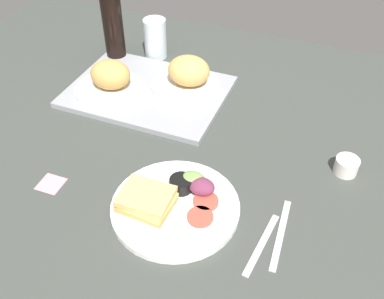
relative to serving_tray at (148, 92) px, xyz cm
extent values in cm
cube|color=#383D38|center=(21.02, -25.34, -2.30)|extent=(190.00, 150.00, 3.00)
cube|color=gray|center=(0.00, 0.00, 0.00)|extent=(45.12, 33.17, 1.60)
cylinder|color=white|center=(-10.00, -5.00, 1.50)|extent=(19.56, 19.56, 1.40)
ellipsoid|color=tan|center=(-9.35, -4.25, 6.19)|extent=(11.70, 10.11, 7.98)
cylinder|color=white|center=(10.00, 5.00, 1.50)|extent=(19.94, 19.94, 1.40)
ellipsoid|color=tan|center=(10.79, 5.64, 6.41)|extent=(12.34, 10.65, 8.41)
cylinder|color=white|center=(25.41, -38.02, 0.00)|extent=(28.18, 28.18, 1.60)
cube|color=tan|center=(19.77, -40.55, 1.50)|extent=(11.33, 9.41, 1.40)
cube|color=#B2C66B|center=(19.77, -40.55, 2.70)|extent=(11.80, 10.00, 1.00)
cube|color=#DBB266|center=(19.77, -40.55, 3.90)|extent=(11.20, 9.25, 1.40)
cylinder|color=#D14738|center=(31.75, -39.43, 1.20)|extent=(5.60, 5.60, 0.80)
cylinder|color=#D14738|center=(31.33, -34.92, 1.20)|extent=(5.60, 5.60, 0.80)
cylinder|color=black|center=(24.70, -33.09, 2.30)|extent=(5.20, 5.20, 3.00)
cylinder|color=#EFEACC|center=(24.70, -33.09, 3.40)|extent=(4.26, 4.26, 0.60)
ellipsoid|color=#729E4C|center=(26.82, -31.25, 2.60)|extent=(6.00, 4.80, 3.60)
ellipsoid|color=#6B2D47|center=(29.35, -32.38, 2.60)|extent=(6.00, 4.80, 3.60)
cylinder|color=silver|center=(-7.32, 21.10, 5.61)|extent=(7.30, 7.30, 12.83)
cylinder|color=black|center=(-18.62, 14.72, 10.69)|extent=(6.40, 6.40, 22.97)
cylinder|color=silver|center=(58.36, -11.97, 1.20)|extent=(5.60, 5.60, 4.00)
cube|color=#B7B7BC|center=(45.41, -40.02, -0.55)|extent=(3.37, 17.05, 0.50)
cube|color=#B7B7BC|center=(48.41, -36.02, -0.55)|extent=(2.53, 19.05, 0.50)
cube|color=pink|center=(-4.68, -41.67, -0.74)|extent=(5.72, 5.72, 0.12)
camera|label=1|loc=(52.30, -95.16, 72.96)|focal=40.95mm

